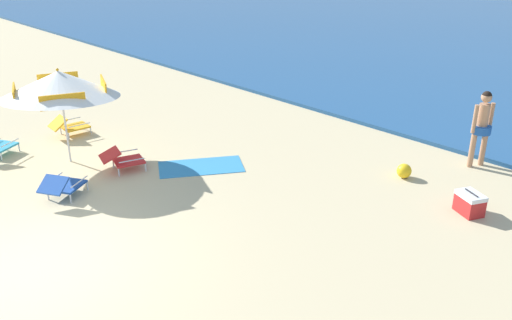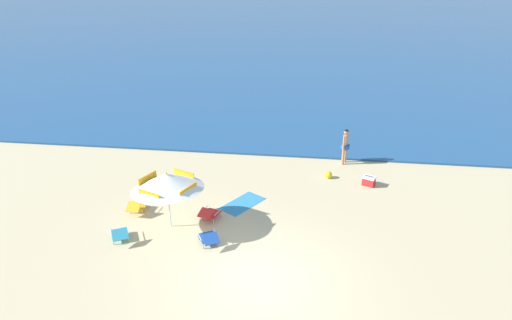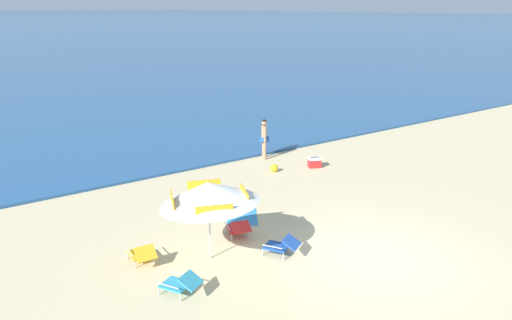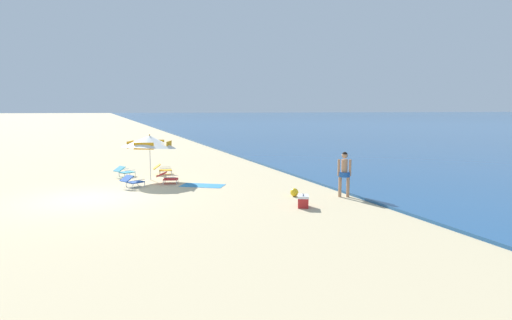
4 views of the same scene
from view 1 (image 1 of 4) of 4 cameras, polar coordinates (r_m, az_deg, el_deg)
ground_plane at (r=9.06m, az=-23.44°, el=-10.71°), size 800.00×800.00×0.00m
beach_umbrella_striped_main at (r=12.13m, az=-19.96°, el=7.50°), size 3.49×3.49×2.13m
lounge_chair_under_umbrella at (r=11.78m, az=-13.87°, el=0.12°), size 0.77×0.99×0.51m
lounge_chair_beside_umbrella at (r=10.92m, az=-19.67°, el=-2.52°), size 0.90×1.03×0.52m
lounge_chair_facing_sea at (r=14.17m, az=-19.04°, el=3.45°), size 0.62×0.93×0.53m
person_standing_near_shore at (r=12.39m, az=22.66°, el=3.55°), size 0.41×0.46×1.67m
cooler_box at (r=10.51m, az=21.53°, el=-4.25°), size 0.60×0.53×0.43m
beach_ball at (r=11.58m, az=15.30°, el=-1.11°), size 0.30×0.30×0.30m
beach_towel at (r=11.78m, az=-5.81°, el=-0.70°), size 1.72×2.00×0.01m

